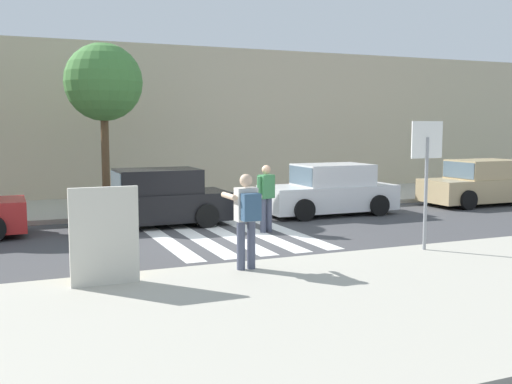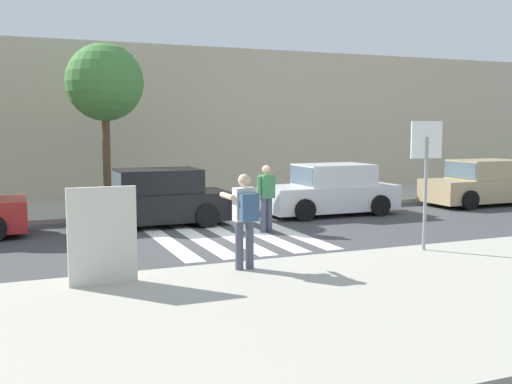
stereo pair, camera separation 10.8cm
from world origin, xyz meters
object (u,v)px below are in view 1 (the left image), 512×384
Objects in this scene: pedestrian_crossing at (266,195)px; advertising_board at (104,236)px; parked_car_tan at (481,184)px; parked_car_black at (154,199)px; street_tree_center at (103,83)px; photographer_with_backpack at (247,213)px; parked_car_white at (329,191)px; stop_sign at (426,156)px.

advertising_board reaches higher than pedestrian_crossing.
parked_car_tan is (9.02, 2.09, -0.25)m from pedestrian_crossing.
parked_car_black is 0.81× the size of street_tree_center.
parked_car_tan is 2.56× the size of advertising_board.
photographer_with_backpack is 12.76m from parked_car_tan.
parked_car_black is 5.47m from parked_car_white.
photographer_with_backpack is at bearing -118.13° from pedestrian_crossing.
stop_sign is at bearing -63.63° from pedestrian_crossing.
street_tree_center is at bearing 156.42° from parked_car_white.
photographer_with_backpack reaches higher than pedestrian_crossing.
parked_car_white is at bearing 180.00° from parked_car_tan.
pedestrian_crossing is (2.16, 4.04, -0.19)m from photographer_with_backpack.
parked_car_white is 9.89m from advertising_board.
photographer_with_backpack is 0.42× the size of parked_car_black.
parked_car_white is 2.56× the size of advertising_board.
parked_car_tan is at bearing 39.90° from stop_sign.
parked_car_white is 0.81× the size of street_tree_center.
street_tree_center reaches higher than advertising_board.
pedestrian_crossing is at bearing -166.94° from parked_car_tan.
photographer_with_backpack is 0.34× the size of street_tree_center.
parked_car_tan is (11.18, 6.14, -0.44)m from photographer_with_backpack.
stop_sign reaches higher than advertising_board.
parked_car_black is (-0.26, 6.14, -0.44)m from photographer_with_backpack.
photographer_with_backpack is 4.59m from pedestrian_crossing.
parked_car_tan is at bearing 0.00° from parked_car_white.
parked_car_white is at bearing 34.48° from pedestrian_crossing.
stop_sign is 4.44m from pedestrian_crossing.
pedestrian_crossing reaches higher than parked_car_white.
stop_sign is 10.29m from street_tree_center.
parked_car_white is (1.14, 5.95, -1.36)m from stop_sign.
street_tree_center is (-1.09, 8.89, 2.83)m from photographer_with_backpack.
parked_car_black is (-2.42, 2.09, -0.25)m from pedestrian_crossing.
parked_car_tan is (5.98, 0.00, 0.00)m from parked_car_white.
parked_car_black is 2.56× the size of advertising_board.
parked_car_black is (-4.33, 5.95, -1.36)m from stop_sign.
pedestrian_crossing is 0.42× the size of parked_car_black.
pedestrian_crossing is at bearing -145.52° from parked_car_white.
street_tree_center is at bearing 106.89° from parked_car_black.
stop_sign is 0.65× the size of parked_car_tan.
photographer_with_backpack is at bearing -87.61° from parked_car_black.
photographer_with_backpack is 9.39m from street_tree_center.
advertising_board is at bearing -98.99° from street_tree_center.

